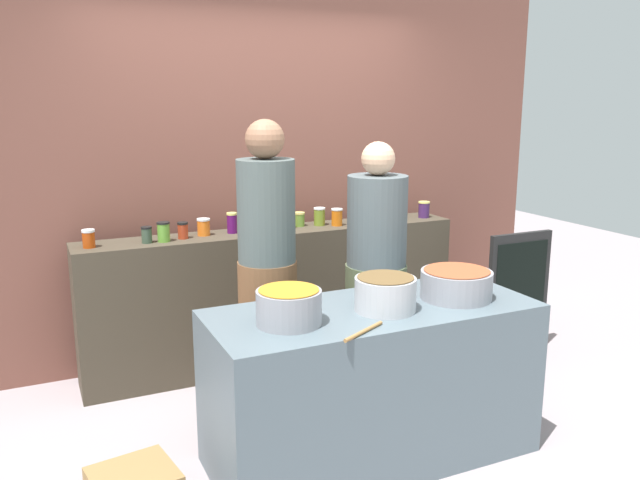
{
  "coord_description": "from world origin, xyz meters",
  "views": [
    {
      "loc": [
        -1.56,
        -3.04,
        1.87
      ],
      "look_at": [
        0.0,
        0.35,
        1.05
      ],
      "focal_mm": 36.32,
      "sensor_mm": 36.0,
      "label": 1
    }
  ],
  "objects_px": {
    "preserve_jar_4": "(204,227)",
    "preserve_jar_1": "(147,235)",
    "preserve_jar_5": "(232,223)",
    "cook_with_tongs": "(268,286)",
    "cooking_pot_center": "(385,294)",
    "cooking_pot_right": "(456,284)",
    "preserve_jar_6": "(287,219)",
    "preserve_jar_9": "(337,217)",
    "cook_in_cap": "(376,289)",
    "preserve_jar_3": "(183,230)",
    "preserve_jar_11": "(424,209)",
    "preserve_jar_7": "(299,219)",
    "cooking_pot_left": "(289,307)",
    "preserve_jar_10": "(399,211)",
    "preserve_jar_2": "(164,232)",
    "wooden_spoon": "(364,331)",
    "preserve_jar_0": "(89,239)",
    "preserve_jar_8": "(319,216)",
    "chalkboard_sign": "(518,294)"
  },
  "relations": [
    {
      "from": "preserve_jar_7",
      "to": "preserve_jar_10",
      "type": "relative_size",
      "value": 0.95
    },
    {
      "from": "preserve_jar_4",
      "to": "chalkboard_sign",
      "type": "distance_m",
      "value": 2.32
    },
    {
      "from": "preserve_jar_3",
      "to": "wooden_spoon",
      "type": "bearing_deg",
      "value": -75.91
    },
    {
      "from": "preserve_jar_7",
      "to": "wooden_spoon",
      "type": "relative_size",
      "value": 0.34
    },
    {
      "from": "preserve_jar_11",
      "to": "cooking_pot_left",
      "type": "distance_m",
      "value": 2.21
    },
    {
      "from": "preserve_jar_3",
      "to": "preserve_jar_7",
      "type": "xyz_separation_m",
      "value": [
        0.85,
        0.07,
        -0.0
      ]
    },
    {
      "from": "preserve_jar_3",
      "to": "preserve_jar_0",
      "type": "bearing_deg",
      "value": -178.34
    },
    {
      "from": "preserve_jar_8",
      "to": "wooden_spoon",
      "type": "relative_size",
      "value": 0.43
    },
    {
      "from": "preserve_jar_9",
      "to": "cook_with_tongs",
      "type": "distance_m",
      "value": 1.09
    },
    {
      "from": "preserve_jar_8",
      "to": "cooking_pot_center",
      "type": "xyz_separation_m",
      "value": [
        -0.32,
        -1.49,
        -0.12
      ]
    },
    {
      "from": "preserve_jar_4",
      "to": "preserve_jar_8",
      "type": "relative_size",
      "value": 0.89
    },
    {
      "from": "preserve_jar_7",
      "to": "cooking_pot_center",
      "type": "relative_size",
      "value": 0.32
    },
    {
      "from": "preserve_jar_9",
      "to": "preserve_jar_11",
      "type": "height_order",
      "value": "same"
    },
    {
      "from": "preserve_jar_2",
      "to": "wooden_spoon",
      "type": "height_order",
      "value": "preserve_jar_2"
    },
    {
      "from": "cooking_pot_right",
      "to": "preserve_jar_4",
      "type": "bearing_deg",
      "value": 123.44
    },
    {
      "from": "preserve_jar_3",
      "to": "preserve_jar_4",
      "type": "bearing_deg",
      "value": 15.89
    },
    {
      "from": "preserve_jar_8",
      "to": "preserve_jar_0",
      "type": "bearing_deg",
      "value": -178.02
    },
    {
      "from": "preserve_jar_4",
      "to": "preserve_jar_5",
      "type": "bearing_deg",
      "value": -1.78
    },
    {
      "from": "cooking_pot_center",
      "to": "cooking_pot_right",
      "type": "distance_m",
      "value": 0.45
    },
    {
      "from": "cooking_pot_left",
      "to": "preserve_jar_0",
      "type": "bearing_deg",
      "value": 117.87
    },
    {
      "from": "preserve_jar_10",
      "to": "preserve_jar_11",
      "type": "relative_size",
      "value": 0.85
    },
    {
      "from": "preserve_jar_11",
      "to": "wooden_spoon",
      "type": "xyz_separation_m",
      "value": [
        -1.43,
        -1.67,
        -0.2
      ]
    },
    {
      "from": "cooking_pot_right",
      "to": "preserve_jar_3",
      "type": "bearing_deg",
      "value": 128.1
    },
    {
      "from": "preserve_jar_5",
      "to": "preserve_jar_6",
      "type": "distance_m",
      "value": 0.4
    },
    {
      "from": "cooking_pot_center",
      "to": "preserve_jar_10",
      "type": "bearing_deg",
      "value": 56.27
    },
    {
      "from": "preserve_jar_2",
      "to": "wooden_spoon",
      "type": "relative_size",
      "value": 0.43
    },
    {
      "from": "preserve_jar_4",
      "to": "preserve_jar_1",
      "type": "bearing_deg",
      "value": -169.03
    },
    {
      "from": "preserve_jar_9",
      "to": "cook_in_cap",
      "type": "relative_size",
      "value": 0.08
    },
    {
      "from": "preserve_jar_3",
      "to": "cooking_pot_right",
      "type": "relative_size",
      "value": 0.29
    },
    {
      "from": "preserve_jar_11",
      "to": "preserve_jar_0",
      "type": "bearing_deg",
      "value": 179.98
    },
    {
      "from": "cooking_pot_center",
      "to": "cook_in_cap",
      "type": "height_order",
      "value": "cook_in_cap"
    },
    {
      "from": "cook_in_cap",
      "to": "wooden_spoon",
      "type": "bearing_deg",
      "value": -122.7
    },
    {
      "from": "preserve_jar_7",
      "to": "cooking_pot_left",
      "type": "relative_size",
      "value": 0.32
    },
    {
      "from": "preserve_jar_4",
      "to": "cook_with_tongs",
      "type": "xyz_separation_m",
      "value": [
        0.16,
        -0.78,
        -0.22
      ]
    },
    {
      "from": "preserve_jar_10",
      "to": "cooking_pot_left",
      "type": "bearing_deg",
      "value": -135.65
    },
    {
      "from": "preserve_jar_5",
      "to": "preserve_jar_8",
      "type": "bearing_deg",
      "value": 0.12
    },
    {
      "from": "preserve_jar_10",
      "to": "cook_with_tongs",
      "type": "xyz_separation_m",
      "value": [
        -1.36,
        -0.78,
        -0.22
      ]
    },
    {
      "from": "preserve_jar_6",
      "to": "preserve_jar_9",
      "type": "height_order",
      "value": "preserve_jar_6"
    },
    {
      "from": "cooking_pot_left",
      "to": "cooking_pot_right",
      "type": "bearing_deg",
      "value": 0.06
    },
    {
      "from": "wooden_spoon",
      "to": "preserve_jar_1",
      "type": "bearing_deg",
      "value": 111.78
    },
    {
      "from": "cooking_pot_right",
      "to": "cook_in_cap",
      "type": "bearing_deg",
      "value": 103.29
    },
    {
      "from": "preserve_jar_3",
      "to": "preserve_jar_9",
      "type": "relative_size",
      "value": 0.89
    },
    {
      "from": "cooking_pot_center",
      "to": "wooden_spoon",
      "type": "xyz_separation_m",
      "value": [
        -0.25,
        -0.24,
        -0.08
      ]
    },
    {
      "from": "preserve_jar_10",
      "to": "preserve_jar_3",
      "type": "bearing_deg",
      "value": -178.57
    },
    {
      "from": "cooking_pot_center",
      "to": "preserve_jar_7",
      "type": "bearing_deg",
      "value": 83.44
    },
    {
      "from": "preserve_jar_6",
      "to": "cook_in_cap",
      "type": "height_order",
      "value": "cook_in_cap"
    },
    {
      "from": "preserve_jar_6",
      "to": "cooking_pot_left",
      "type": "relative_size",
      "value": 0.43
    },
    {
      "from": "preserve_jar_6",
      "to": "preserve_jar_10",
      "type": "bearing_deg",
      "value": 1.61
    },
    {
      "from": "preserve_jar_8",
      "to": "preserve_jar_7",
      "type": "bearing_deg",
      "value": 167.84
    },
    {
      "from": "preserve_jar_5",
      "to": "cook_with_tongs",
      "type": "height_order",
      "value": "cook_with_tongs"
    }
  ]
}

